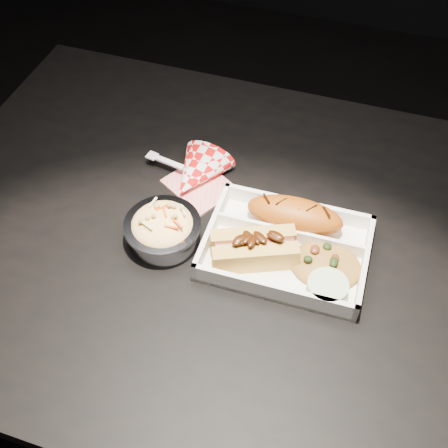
{
  "coord_description": "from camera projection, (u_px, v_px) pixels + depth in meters",
  "views": [
    {
      "loc": [
        0.11,
        -0.55,
        1.46
      ],
      "look_at": [
        -0.06,
        -0.03,
        0.81
      ],
      "focal_mm": 45.0,
      "sensor_mm": 36.0,
      "label": 1
    }
  ],
  "objects": [
    {
      "name": "floor",
      "position": [
        250.0,
        420.0,
        1.5
      ],
      "size": [
        4.0,
        4.0,
        0.05
      ],
      "primitive_type": "cube",
      "color": "black",
      "rests_on": "ground"
    },
    {
      "name": "fried_pastry",
      "position": [
        295.0,
        215.0,
        0.89
      ],
      "size": [
        0.16,
        0.07,
        0.05
      ],
      "primitive_type": "ellipsoid",
      "rotation": [
        0.0,
        0.0,
        0.02
      ],
      "color": "#A54F10",
      "rests_on": "food_tray"
    },
    {
      "name": "napkin_fork",
      "position": [
        196.0,
        174.0,
        0.98
      ],
      "size": [
        0.18,
        0.14,
        0.1
      ],
      "rotation": [
        0.0,
        0.0,
        -0.18
      ],
      "color": "red",
      "rests_on": "dining_table"
    },
    {
      "name": "fried_rice_mound",
      "position": [
        327.0,
        261.0,
        0.85
      ],
      "size": [
        0.11,
        0.09,
        0.03
      ],
      "primitive_type": "ellipsoid",
      "rotation": [
        0.0,
        0.0,
        0.02
      ],
      "color": "#AE7932",
      "rests_on": "food_tray"
    },
    {
      "name": "hotdog",
      "position": [
        254.0,
        248.0,
        0.85
      ],
      "size": [
        0.14,
        0.1,
        0.06
      ],
      "rotation": [
        0.0,
        0.0,
        0.41
      ],
      "color": "gold",
      "rests_on": "food_tray"
    },
    {
      "name": "dining_table",
      "position": [
        264.0,
        274.0,
        0.97
      ],
      "size": [
        1.2,
        0.8,
        0.75
      ],
      "color": "black",
      "rests_on": "ground"
    },
    {
      "name": "food_tray",
      "position": [
        286.0,
        250.0,
        0.88
      ],
      "size": [
        0.25,
        0.18,
        0.04
      ],
      "rotation": [
        0.0,
        0.0,
        0.02
      ],
      "color": "white",
      "rests_on": "dining_table"
    },
    {
      "name": "cupcake_liner",
      "position": [
        327.0,
        289.0,
        0.82
      ],
      "size": [
        0.06,
        0.06,
        0.03
      ],
      "primitive_type": "cylinder",
      "color": "#B5D4A0",
      "rests_on": "food_tray"
    },
    {
      "name": "foil_coleslaw_cup",
      "position": [
        163.0,
        228.0,
        0.88
      ],
      "size": [
        0.12,
        0.12,
        0.07
      ],
      "color": "silver",
      "rests_on": "dining_table"
    }
  ]
}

